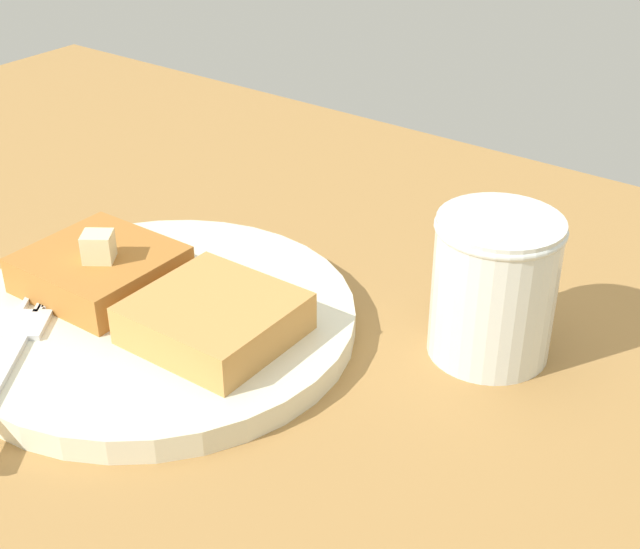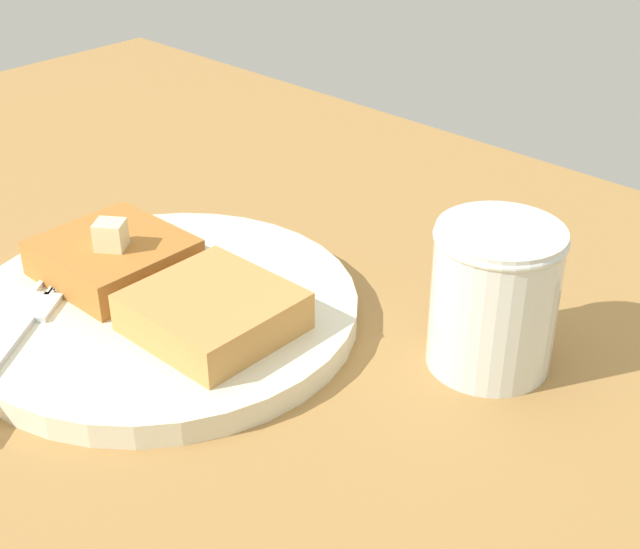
{
  "view_description": "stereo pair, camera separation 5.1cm",
  "coord_description": "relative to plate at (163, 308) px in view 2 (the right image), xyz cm",
  "views": [
    {
      "loc": [
        40.6,
        -21.09,
        32.75
      ],
      "look_at": [
        14.51,
        14.05,
        7.25
      ],
      "focal_mm": 50.0,
      "sensor_mm": 36.0,
      "label": 1
    },
    {
      "loc": [
        44.49,
        -17.85,
        32.75
      ],
      "look_at": [
        14.51,
        14.05,
        7.25
      ],
      "focal_mm": 50.0,
      "sensor_mm": 36.0,
      "label": 2
    }
  ],
  "objects": [
    {
      "name": "plate",
      "position": [
        0.0,
        0.0,
        0.0
      ],
      "size": [
        23.77,
        23.77,
        1.5
      ],
      "color": "silver",
      "rests_on": "table_surface"
    },
    {
      "name": "toast_slice_middle",
      "position": [
        4.71,
        0.05,
        1.79
      ],
      "size": [
        8.48,
        8.15,
        2.33
      ],
      "primitive_type": "cube",
      "rotation": [
        0.0,
        0.0,
        0.01
      ],
      "color": "#C38C49",
      "rests_on": "plate"
    },
    {
      "name": "butter_pat_primary",
      "position": [
        -3.93,
        -0.55,
        3.85
      ],
      "size": [
        2.36,
        2.32,
        1.77
      ],
      "primitive_type": "cube",
      "rotation": [
        0.0,
        0.0,
        0.62
      ],
      "color": "beige",
      "rests_on": "toast_slice_left"
    },
    {
      "name": "fork",
      "position": [
        -3.21,
        -7.7,
        0.81
      ],
      "size": [
        10.45,
        13.87,
        0.36
      ],
      "color": "silver",
      "rests_on": "plate"
    },
    {
      "name": "syrup_jar",
      "position": [
        16.87,
        10.01,
        3.09
      ],
      "size": [
        7.22,
        7.22,
        8.5
      ],
      "color": "#592B08",
      "rests_on": "table_surface"
    },
    {
      "name": "toast_slice_left",
      "position": [
        -4.71,
        -0.05,
        1.79
      ],
      "size": [
        8.48,
        8.15,
        2.33
      ],
      "primitive_type": "cube",
      "rotation": [
        0.0,
        0.0,
        0.01
      ],
      "color": "#B06E2E",
      "rests_on": "plate"
    }
  ]
}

